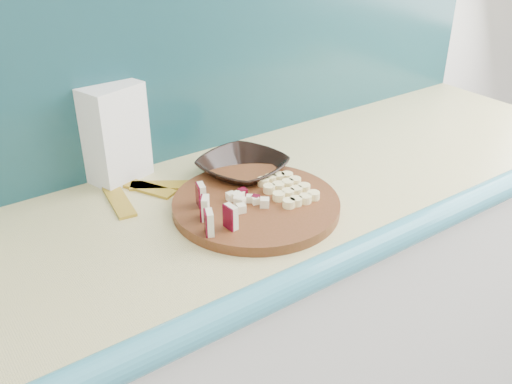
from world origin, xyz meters
name	(u,v)px	position (x,y,z in m)	size (l,w,h in m)	color
kitchen_counter	(222,363)	(0.10, 1.50, 0.46)	(2.20, 0.63, 0.91)	silver
backsplash	(146,64)	(0.10, 1.79, 1.16)	(2.20, 0.02, 0.50)	teal
cutting_board	(256,205)	(0.17, 1.45, 0.92)	(0.36, 0.36, 0.02)	#4C2A10
apple_wedges	(211,210)	(0.05, 1.43, 0.96)	(0.06, 0.14, 0.05)	beige
apple_chunks	(246,199)	(0.15, 1.45, 0.94)	(0.05, 0.06, 0.02)	#FCF2CA
banana_slices	(287,189)	(0.25, 1.44, 0.94)	(0.10, 0.14, 0.02)	#FFED9B
brown_bowl	(243,168)	(0.23, 1.59, 0.93)	(0.19, 0.19, 0.05)	black
flour_bag	(114,133)	(-0.01, 1.76, 1.02)	(0.13, 0.09, 0.23)	white
banana_peel	(143,190)	(0.01, 1.66, 0.91)	(0.24, 0.20, 0.01)	gold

